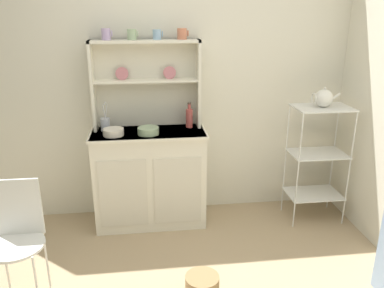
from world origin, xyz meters
name	(u,v)px	position (x,y,z in m)	size (l,w,h in m)	color
wall_back	(173,82)	(0.00, 1.62, 1.25)	(3.84, 0.05, 2.50)	silver
hutch_cabinet	(150,177)	(-0.24, 1.37, 0.45)	(1.00, 0.45, 0.87)	silver
hutch_shelf_unit	(146,78)	(-0.24, 1.53, 1.31)	(0.93, 0.18, 0.76)	silver
bakers_rack	(318,152)	(1.27, 1.26, 0.66)	(0.49, 0.33, 1.07)	silver
wire_chair	(17,232)	(-1.11, 0.44, 0.52)	(0.36, 0.36, 0.85)	white
floor_basket	(202,287)	(0.08, 0.30, 0.08)	(0.23, 0.23, 0.16)	#93754C
cup_lilac_0	(106,34)	(-0.55, 1.49, 1.68)	(0.09, 0.07, 0.09)	#B79ECC
cup_sage_1	(132,34)	(-0.34, 1.49, 1.67)	(0.09, 0.08, 0.08)	#9EB78E
cup_sky_2	(157,35)	(-0.14, 1.49, 1.67)	(0.08, 0.07, 0.08)	#8EB2D1
cup_terracotta_3	(182,34)	(0.07, 1.49, 1.68)	(0.09, 0.08, 0.09)	#C67556
bowl_mixing_large	(113,132)	(-0.53, 1.29, 0.90)	(0.17, 0.17, 0.06)	silver
bowl_floral_medium	(148,131)	(-0.24, 1.29, 0.90)	(0.18, 0.18, 0.06)	#9EB78E
jam_bottle	(189,117)	(0.13, 1.45, 0.96)	(0.06, 0.06, 0.22)	#B74C47
utensil_jar	(105,124)	(-0.61, 1.45, 0.93)	(0.08, 0.08, 0.25)	#B2B7C6
porcelain_teapot	(324,98)	(1.27, 1.26, 1.15)	(0.24, 0.15, 0.18)	white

